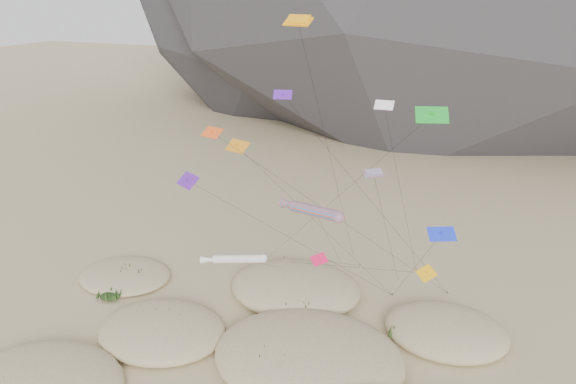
# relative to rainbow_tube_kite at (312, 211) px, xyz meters

# --- Properties ---
(dunes) EXTENTS (51.35, 38.17, 4.07)m
(dunes) POSITION_rel_rainbow_tube_kite_xyz_m (-1.28, -7.84, -11.79)
(dunes) COLOR #CCB789
(dunes) RESTS_ON ground
(dune_grass) EXTENTS (41.51, 29.03, 1.53)m
(dune_grass) POSITION_rel_rainbow_tube_kite_xyz_m (-3.21, -7.22, -11.68)
(dune_grass) COLOR black
(dune_grass) RESTS_ON ground
(kite_stakes) EXTENTS (22.58, 6.94, 0.30)m
(kite_stakes) POSITION_rel_rainbow_tube_kite_xyz_m (0.33, 12.22, -12.35)
(kite_stakes) COLOR #3F2D1E
(kite_stakes) RESTS_ON ground
(rainbow_tube_kite) EXTENTS (7.57, 16.06, 13.40)m
(rainbow_tube_kite) POSITION_rel_rainbow_tube_kite_xyz_m (0.00, 0.00, 0.00)
(rainbow_tube_kite) COLOR #FF441A
(rainbow_tube_kite) RESTS_ON ground
(white_tube_kite) EXTENTS (6.13, 17.31, 9.88)m
(white_tube_kite) POSITION_rel_rainbow_tube_kite_xyz_m (-5.35, -6.06, -3.25)
(white_tube_kite) COLOR silver
(white_tube_kite) RESTS_ON ground
(orange_parafoil) EXTENTS (3.10, 17.79, 30.43)m
(orange_parafoil) POSITION_rel_rainbow_tube_kite_xyz_m (-1.30, -0.44, 16.99)
(orange_parafoil) COLOR #FA9A0D
(orange_parafoil) RESTS_ON ground
(multi_parafoil) EXTENTS (2.64, 10.85, 16.67)m
(multi_parafoil) POSITION_rel_rainbow_tube_kite_xyz_m (5.32, 2.12, 3.54)
(multi_parafoil) COLOR #F41939
(multi_parafoil) RESTS_ON ground
(delta_kites) EXTENTS (25.51, 21.14, 23.26)m
(delta_kites) POSITION_rel_rainbow_tube_kite_xyz_m (1.18, -0.12, 4.10)
(delta_kites) COLOR #FFAF0D
(delta_kites) RESTS_ON ground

